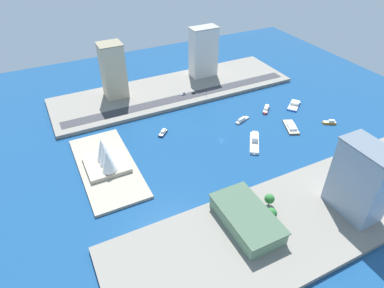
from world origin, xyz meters
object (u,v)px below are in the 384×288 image
(yacht_sleek_gray, at_px, (242,120))
(suv_black, at_px, (194,93))
(barge_flat_brown, at_px, (291,127))
(traffic_light_waterfront, at_px, (206,91))
(tower_tall_glass, at_px, (361,180))
(terminal_long_green, at_px, (247,218))
(patrol_launch_navy, at_px, (163,133))
(tugboat_red, at_px, (266,109))
(ferry_white_commuter, at_px, (254,141))
(office_block_beige, at_px, (113,71))
(opera_landmark, at_px, (106,158))
(catamaran_blue, at_px, (294,105))
(water_taxi_orange, at_px, (329,122))
(hotel_broad_white, at_px, (203,52))
(van_white, at_px, (184,94))

(yacht_sleek_gray, bearing_deg, suv_black, 16.47)
(barge_flat_brown, xyz_separation_m, traffic_light_waterfront, (78.30, 39.77, 6.32))
(tower_tall_glass, distance_m, terminal_long_green, 69.35)
(patrol_launch_navy, bearing_deg, tugboat_red, -94.05)
(barge_flat_brown, distance_m, ferry_white_commuter, 41.12)
(tower_tall_glass, xyz_separation_m, office_block_beige, (207.78, 87.16, 2.27))
(tower_tall_glass, height_order, opera_landmark, tower_tall_glass)
(tugboat_red, distance_m, terminal_long_green, 140.96)
(yacht_sleek_gray, bearing_deg, catamaran_blue, -89.81)
(catamaran_blue, height_order, tower_tall_glass, tower_tall_glass)
(ferry_white_commuter, height_order, water_taxi_orange, ferry_white_commuter)
(barge_flat_brown, height_order, office_block_beige, office_block_beige)
(patrol_launch_navy, height_order, office_block_beige, office_block_beige)
(suv_black, bearing_deg, office_block_beige, 66.62)
(traffic_light_waterfront, height_order, opera_landmark, opera_landmark)
(barge_flat_brown, distance_m, suv_black, 100.08)
(catamaran_blue, bearing_deg, water_taxi_orange, -168.94)
(water_taxi_orange, bearing_deg, tower_tall_glass, 141.42)
(tower_tall_glass, bearing_deg, water_taxi_orange, -38.58)
(yacht_sleek_gray, xyz_separation_m, traffic_light_waterfront, (50.38, 8.77, 6.32))
(terminal_long_green, bearing_deg, hotel_broad_white, -20.97)
(catamaran_blue, relative_size, office_block_beige, 0.40)
(suv_black, bearing_deg, hotel_broad_white, -39.68)
(yacht_sleek_gray, xyz_separation_m, terminal_long_green, (-99.90, 63.57, 6.81))
(hotel_broad_white, relative_size, traffic_light_waterfront, 7.90)
(tugboat_red, bearing_deg, ferry_white_commuter, 133.68)
(office_block_beige, xyz_separation_m, suv_black, (-29.81, -68.97, -24.90))
(tower_tall_glass, relative_size, office_block_beige, 0.91)
(ferry_white_commuter, relative_size, patrol_launch_navy, 2.55)
(hotel_broad_white, relative_size, van_white, 11.17)
(tugboat_red, bearing_deg, barge_flat_brown, -177.87)
(terminal_long_green, height_order, traffic_light_waterfront, terminal_long_green)
(ferry_white_commuter, xyz_separation_m, van_white, (93.87, 17.64, 2.06))
(office_block_beige, bearing_deg, barge_flat_brown, -134.92)
(patrol_launch_navy, bearing_deg, terminal_long_green, -176.76)
(terminal_long_green, xyz_separation_m, van_white, (161.46, -36.06, -3.88))
(tugboat_red, relative_size, barge_flat_brown, 0.57)
(catamaran_blue, xyz_separation_m, traffic_light_waterfront, (50.18, 66.96, 6.18))
(barge_flat_brown, relative_size, traffic_light_waterfront, 3.63)
(tugboat_red, height_order, traffic_light_waterfront, traffic_light_waterfront)
(water_taxi_orange, bearing_deg, ferry_white_commuter, 86.36)
(barge_flat_brown, distance_m, opera_landmark, 155.02)
(terminal_long_green, distance_m, van_white, 165.48)
(tugboat_red, bearing_deg, tower_tall_glass, 166.76)
(barge_flat_brown, distance_m, patrol_launch_navy, 108.78)
(terminal_long_green, bearing_deg, office_block_beige, 6.93)
(water_taxi_orange, height_order, van_white, van_white)
(yacht_sleek_gray, bearing_deg, terminal_long_green, 147.53)
(barge_flat_brown, xyz_separation_m, suv_black, (87.44, 48.60, 2.86))
(patrol_launch_navy, bearing_deg, catamaran_blue, -95.53)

